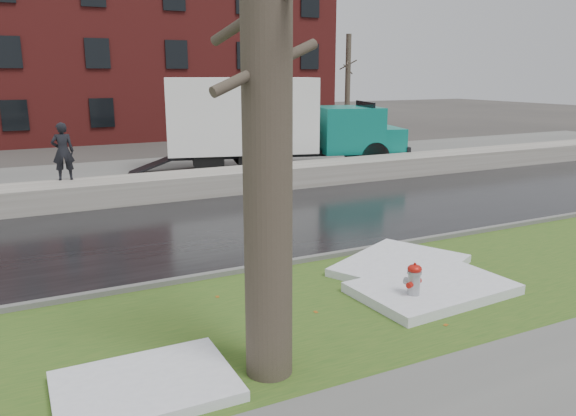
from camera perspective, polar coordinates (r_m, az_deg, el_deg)
name	(u,v)px	position (r m, az deg, el deg)	size (l,w,h in m)	color
ground	(317,280)	(11.09, 2.94, -7.37)	(120.00, 120.00, 0.00)	#47423D
verge	(352,302)	(10.09, 6.49, -9.49)	(60.00, 4.50, 0.04)	#2B501A
sidewalk	(525,414)	(7.61, 22.97, -18.73)	(60.00, 3.00, 0.05)	slate
road	(233,226)	(14.97, -5.61, -1.78)	(60.00, 7.00, 0.03)	black
parking_lot	(155,175)	(22.92, -13.35, 3.28)	(60.00, 9.00, 0.03)	slate
curb	(293,262)	(11.89, 0.55, -5.52)	(60.00, 0.15, 0.14)	slate
snowbank	(186,185)	(18.77, -10.29, 2.33)	(60.00, 1.60, 0.75)	#ADA89E
brick_building	(118,57)	(39.65, -16.88, 14.50)	(26.00, 12.00, 10.00)	maroon
bg_tree_right	(348,82)	(39.19, 6.09, 12.56)	(1.40, 1.62, 6.50)	brown
fire_hydrant	(414,282)	(10.00, 12.65, -7.37)	(0.37, 0.35, 0.75)	#999CA1
tree	(267,74)	(6.84, -2.18, 13.47)	(1.59, 1.85, 7.76)	brown
box_truck	(270,122)	(23.31, -1.86, 8.74)	(11.44, 4.97, 3.79)	black
worker	(63,151)	(18.49, -21.90, 5.36)	(0.64, 0.42, 1.77)	black
snow_patch_near	(401,265)	(11.78, 11.38, -5.73)	(2.60, 2.00, 0.16)	white
snow_patch_far	(145,386)	(7.64, -14.30, -17.12)	(2.20, 1.60, 0.14)	white
snow_patch_side	(433,288)	(10.67, 14.47, -7.90)	(2.80, 1.80, 0.18)	white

